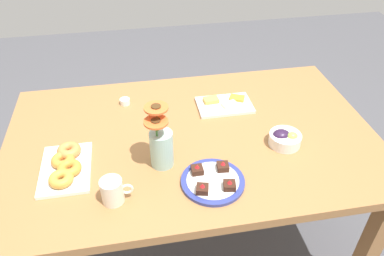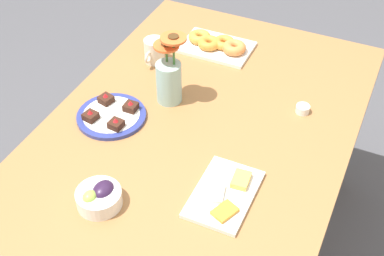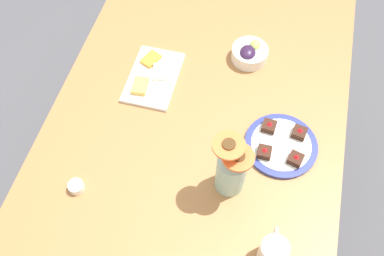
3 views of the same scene
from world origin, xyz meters
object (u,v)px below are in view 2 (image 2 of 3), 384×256
(dining_table, at_px, (192,155))
(grape_bowl, at_px, (99,197))
(jam_cup_honey, at_px, (303,109))
(cheese_platter, at_px, (225,194))
(dessert_plate, at_px, (111,115))
(croissant_platter, at_px, (217,44))
(coffee_mug, at_px, (154,51))
(flower_vase, at_px, (169,78))

(dining_table, distance_m, grape_bowl, 0.41)
(jam_cup_honey, bearing_deg, grape_bowl, -33.19)
(grape_bowl, relative_size, cheese_platter, 0.51)
(jam_cup_honey, xyz_separation_m, dessert_plate, (0.30, -0.59, -0.00))
(croissant_platter, xyz_separation_m, jam_cup_honey, (0.24, 0.42, -0.01))
(croissant_platter, bearing_deg, dessert_plate, -17.23)
(coffee_mug, relative_size, flower_vase, 0.43)
(jam_cup_honey, relative_size, dessert_plate, 0.20)
(coffee_mug, distance_m, flower_vase, 0.25)
(dining_table, distance_m, coffee_mug, 0.48)
(flower_vase, bearing_deg, cheese_platter, 45.79)
(grape_bowl, xyz_separation_m, cheese_platter, (-0.18, 0.32, -0.02))
(dining_table, height_order, jam_cup_honey, jam_cup_honey)
(cheese_platter, bearing_deg, coffee_mug, -136.14)
(coffee_mug, bearing_deg, croissant_platter, 133.31)
(dessert_plate, height_order, flower_vase, flower_vase)
(cheese_platter, height_order, croissant_platter, croissant_platter)
(coffee_mug, bearing_deg, jam_cup_honey, 84.31)
(grape_bowl, height_order, dessert_plate, grape_bowl)
(coffee_mug, xyz_separation_m, cheese_platter, (0.53, 0.51, -0.04))
(coffee_mug, height_order, grape_bowl, coffee_mug)
(dining_table, relative_size, cheese_platter, 6.15)
(dessert_plate, relative_size, flower_vase, 0.90)
(coffee_mug, height_order, jam_cup_honey, coffee_mug)
(cheese_platter, bearing_deg, dessert_plate, -108.91)
(jam_cup_honey, distance_m, dessert_plate, 0.67)
(flower_vase, bearing_deg, coffee_mug, -139.95)
(croissant_platter, bearing_deg, coffee_mug, -46.69)
(dining_table, relative_size, croissant_platter, 5.63)
(dining_table, bearing_deg, flower_vase, -133.54)
(grape_bowl, relative_size, dessert_plate, 0.56)
(dining_table, distance_m, flower_vase, 0.28)
(grape_bowl, relative_size, croissant_platter, 0.47)
(dining_table, xyz_separation_m, jam_cup_honey, (-0.28, 0.30, 0.10))
(grape_bowl, relative_size, jam_cup_honey, 2.78)
(flower_vase, bearing_deg, dessert_plate, -38.53)
(cheese_platter, height_order, jam_cup_honey, cheese_platter)
(dining_table, relative_size, grape_bowl, 11.98)
(coffee_mug, height_order, cheese_platter, coffee_mug)
(croissant_platter, distance_m, flower_vase, 0.38)
(dessert_plate, distance_m, flower_vase, 0.24)
(cheese_platter, xyz_separation_m, flower_vase, (-0.34, -0.35, 0.08))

